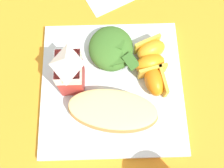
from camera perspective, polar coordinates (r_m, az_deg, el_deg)
name	(u,v)px	position (r m, az deg, el deg)	size (l,w,h in m)	color
ground	(112,88)	(0.56, 0.00, -0.91)	(3.00, 3.00, 0.00)	orange
white_plate	(112,87)	(0.55, 0.00, -0.64)	(0.28, 0.28, 0.02)	silver
cheesy_pizza_bread	(112,111)	(0.51, 0.00, -5.64)	(0.11, 0.18, 0.04)	#B77F42
green_salad_pile	(113,48)	(0.55, 0.26, 7.44)	(0.11, 0.10, 0.04)	#3D7028
milk_carton	(70,71)	(0.49, -8.87, 2.76)	(0.06, 0.04, 0.11)	#B7332D
orange_wedge_front	(155,82)	(0.53, 9.03, 0.41)	(0.07, 0.05, 0.04)	orange
orange_wedge_middle	(150,64)	(0.54, 7.96, 4.06)	(0.05, 0.07, 0.04)	orange
orange_wedge_rear	(151,49)	(0.56, 8.06, 7.16)	(0.06, 0.07, 0.04)	orange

